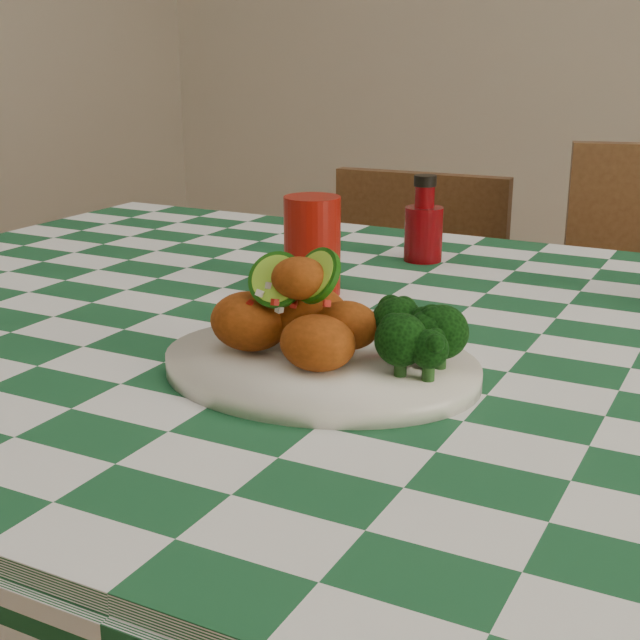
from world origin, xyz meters
The scene contains 6 objects.
plate centered at (-0.05, -0.16, 0.80)m, with size 0.30×0.24×0.02m, color silver, non-canonical shape.
fried_chicken_pile centered at (-0.07, -0.16, 0.85)m, with size 0.15×0.11×0.09m, color #953B0E, non-canonical shape.
broccoli_side centered at (0.04, -0.14, 0.83)m, with size 0.07×0.07×0.06m, color black, non-canonical shape.
red_tumbler centered at (-0.19, 0.09, 0.85)m, with size 0.07×0.07×0.12m, color maroon.
ketchup_bottle centered at (-0.13, 0.32, 0.85)m, with size 0.05×0.05×0.12m, color #6A0509, non-canonical shape.
wooden_chair_left centered at (-0.35, 0.73, 0.41)m, with size 0.38×0.39×0.83m, color #472814, non-canonical shape.
Camera 1 is at (0.31, -0.85, 1.09)m, focal length 50.00 mm.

